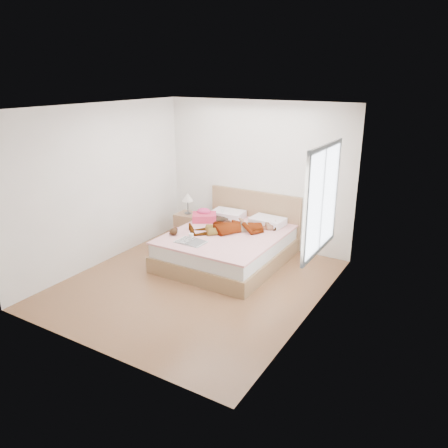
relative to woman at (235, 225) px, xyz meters
The scene contains 11 objects.
ground 1.28m from the woman, 93.37° to the right, with size 4.00×4.00×0.00m, color #4D2D18.
woman is the anchor object (origin of this frame).
hair 0.73m from the woman, 141.71° to the left, with size 0.46×0.57×0.08m, color black.
phone 0.64m from the woman, 141.34° to the left, with size 0.04×0.09×0.01m, color silver.
room_shell 2.09m from the woman, 25.54° to the right, with size 4.00×4.00×4.00m.
bed 0.36m from the woman, 128.91° to the right, with size 1.80×2.08×1.00m.
towel 0.77m from the woman, 165.88° to the left, with size 0.54×0.51×0.22m.
magazine 0.90m from the woman, 113.02° to the right, with size 0.48×0.32×0.03m.
coffee_mug 0.81m from the woman, 121.70° to the right, with size 0.12×0.10×0.09m.
plush_toy 1.03m from the woman, 139.28° to the right, with size 0.17×0.22×0.11m.
nightstand 1.29m from the woman, 164.43° to the left, with size 0.44×0.39×0.93m.
Camera 1 is at (3.42, -4.92, 3.02)m, focal length 35.00 mm.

